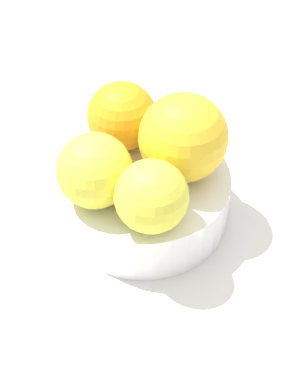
# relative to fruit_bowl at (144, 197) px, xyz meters

# --- Properties ---
(ground_plane) EXTENTS (1.10, 1.10, 0.02)m
(ground_plane) POSITION_rel_fruit_bowl_xyz_m (0.00, 0.00, -0.04)
(ground_plane) COLOR silver
(fruit_bowl) EXTENTS (0.17, 0.17, 0.05)m
(fruit_bowl) POSITION_rel_fruit_bowl_xyz_m (0.00, 0.00, 0.00)
(fruit_bowl) COLOR white
(fruit_bowl) RESTS_ON ground_plane
(orange_in_bowl_0) EXTENTS (0.07, 0.07, 0.07)m
(orange_in_bowl_0) POSITION_rel_fruit_bowl_xyz_m (-0.04, 0.04, 0.06)
(orange_in_bowl_0) COLOR yellow
(orange_in_bowl_0) RESTS_ON fruit_bowl
(orange_in_bowl_1) EXTENTS (0.09, 0.09, 0.09)m
(orange_in_bowl_1) POSITION_rel_fruit_bowl_xyz_m (-0.02, -0.03, 0.07)
(orange_in_bowl_1) COLOR yellow
(orange_in_bowl_1) RESTS_ON fruit_bowl
(orange_in_bowl_2) EXTENTS (0.07, 0.07, 0.07)m
(orange_in_bowl_2) POSITION_rel_fruit_bowl_xyz_m (0.02, 0.05, 0.06)
(orange_in_bowl_2) COLOR yellow
(orange_in_bowl_2) RESTS_ON fruit_bowl
(orange_in_bowl_3) EXTENTS (0.07, 0.07, 0.07)m
(orange_in_bowl_3) POSITION_rel_fruit_bowl_xyz_m (0.05, -0.02, 0.06)
(orange_in_bowl_3) COLOR orange
(orange_in_bowl_3) RESTS_ON fruit_bowl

